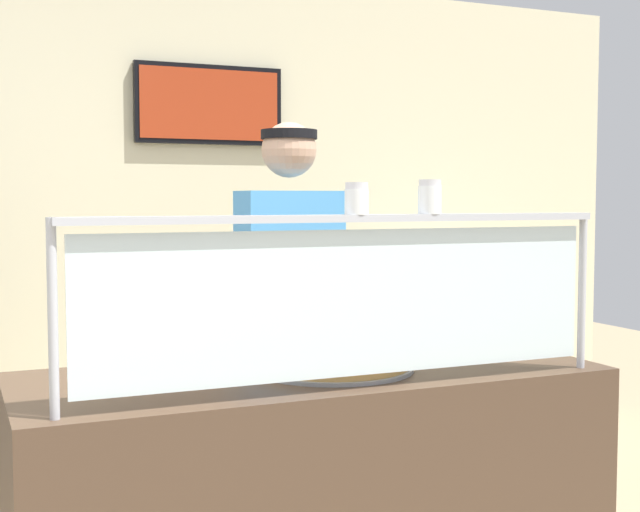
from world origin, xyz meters
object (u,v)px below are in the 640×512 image
at_px(pepper_flake_shaker, 430,199).
at_px(pizza_box_stack, 436,279).
at_px(pizza_tray, 333,364).
at_px(pizza_server, 339,358).
at_px(worker_figure, 291,320).
at_px(parmesan_shaker, 357,201).

distance_m(pepper_flake_shaker, pizza_box_stack, 2.54).
height_order(pepper_flake_shaker, pizza_box_stack, pepper_flake_shaker).
bearing_deg(pepper_flake_shaker, pizza_box_stack, 58.36).
relative_size(pizza_tray, pizza_server, 1.76).
xyz_separation_m(pizza_tray, pizza_server, (0.01, -0.02, 0.02)).
bearing_deg(worker_figure, pizza_tray, -100.96).
height_order(worker_figure, pizza_box_stack, worker_figure).
height_order(pizza_server, parmesan_shaker, parmesan_shaker).
distance_m(parmesan_shaker, worker_figure, 1.08).
distance_m(pizza_tray, pizza_server, 0.03).
bearing_deg(pepper_flake_shaker, pizza_server, 122.53).
bearing_deg(pizza_server, parmesan_shaker, -117.04).
relative_size(parmesan_shaker, pepper_flake_shaker, 0.90).
height_order(pizza_tray, pizza_server, pizza_server).
bearing_deg(worker_figure, pizza_server, -99.73).
bearing_deg(parmesan_shaker, pizza_server, 75.48).
height_order(pizza_tray, worker_figure, worker_figure).
bearing_deg(pizza_tray, worker_figure, 79.04).
height_order(parmesan_shaker, pepper_flake_shaker, pepper_flake_shaker).
xyz_separation_m(parmesan_shaker, worker_figure, (0.19, 0.96, -0.46)).
xyz_separation_m(pizza_server, worker_figure, (0.12, 0.71, 0.02)).
bearing_deg(parmesan_shaker, worker_figure, 78.98).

